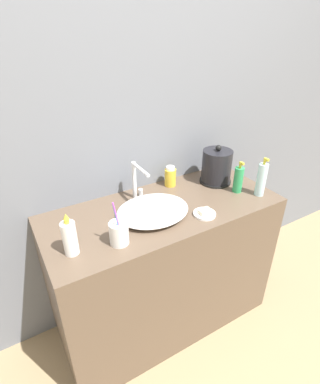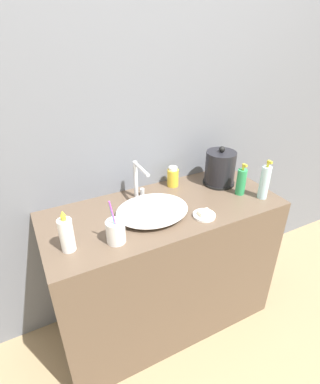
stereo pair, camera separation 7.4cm
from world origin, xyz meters
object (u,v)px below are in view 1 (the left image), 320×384
at_px(electric_kettle, 216,168).
at_px(hand_cream_bottle, 70,238).
at_px(lotion_bottle, 238,179).
at_px(shampoo_bottle, 261,179).
at_px(faucet, 137,179).
at_px(toothbrush_cup, 119,233).
at_px(mouthwash_bottle, 170,177).

distance_m(electric_kettle, hand_cream_bottle, 0.94).
distance_m(lotion_bottle, shampoo_bottle, 0.12).
bearing_deg(faucet, lotion_bottle, -21.90).
height_order(faucet, lotion_bottle, faucet).
distance_m(electric_kettle, toothbrush_cup, 0.76).
relative_size(faucet, toothbrush_cup, 0.98).
relative_size(electric_kettle, toothbrush_cup, 1.08).
xyz_separation_m(lotion_bottle, shampoo_bottle, (0.08, -0.09, 0.02)).
relative_size(lotion_bottle, mouthwash_bottle, 1.53).
bearing_deg(electric_kettle, hand_cream_bottle, -167.91).
relative_size(toothbrush_cup, lotion_bottle, 1.17).
relative_size(faucet, electric_kettle, 0.90).
bearing_deg(hand_cream_bottle, toothbrush_cup, -11.63).
bearing_deg(shampoo_bottle, faucet, 153.60).
relative_size(toothbrush_cup, mouthwash_bottle, 1.79).
bearing_deg(lotion_bottle, shampoo_bottle, -47.98).
bearing_deg(shampoo_bottle, hand_cream_bottle, 177.46).
relative_size(lotion_bottle, shampoo_bottle, 0.83).
distance_m(electric_kettle, mouthwash_bottle, 0.28).
xyz_separation_m(faucet, toothbrush_cup, (-0.23, -0.29, -0.07)).
relative_size(faucet, hand_cream_bottle, 1.08).
height_order(toothbrush_cup, shampoo_bottle, shampoo_bottle).
bearing_deg(hand_cream_bottle, electric_kettle, 12.09).
height_order(electric_kettle, hand_cream_bottle, electric_kettle).
bearing_deg(hand_cream_bottle, shampoo_bottle, -2.54).
bearing_deg(electric_kettle, shampoo_bottle, -65.84).
bearing_deg(faucet, hand_cream_bottle, -149.65).
distance_m(electric_kettle, shampoo_bottle, 0.27).
xyz_separation_m(electric_kettle, lotion_bottle, (0.03, -0.15, -0.02)).
bearing_deg(mouthwash_bottle, hand_cream_bottle, -155.96).
distance_m(shampoo_bottle, hand_cream_bottle, 1.03).
bearing_deg(mouthwash_bottle, toothbrush_cup, -144.37).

